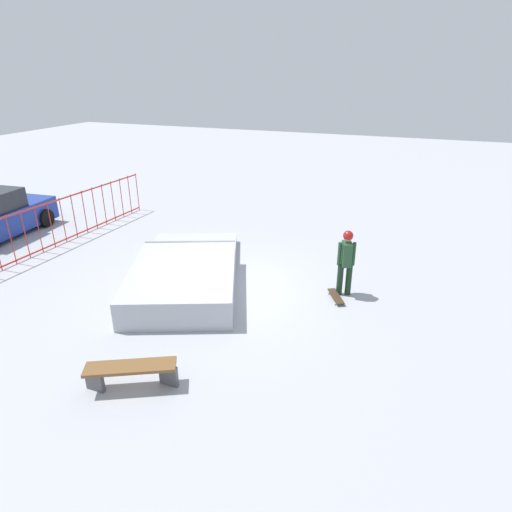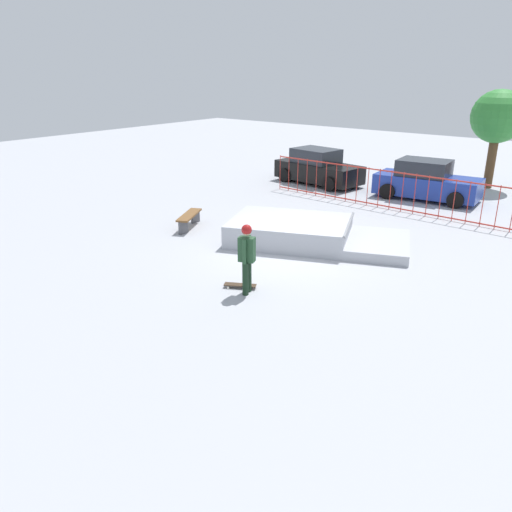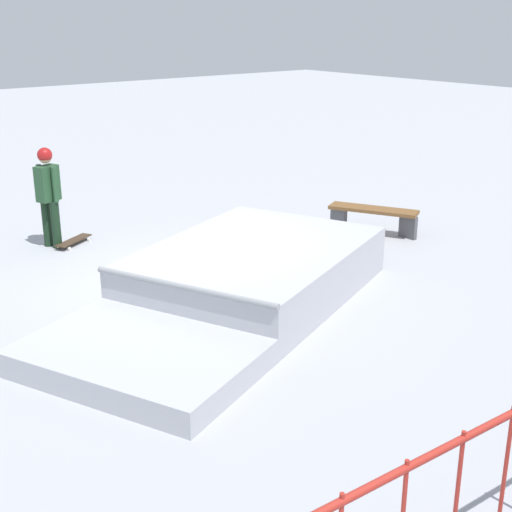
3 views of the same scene
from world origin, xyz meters
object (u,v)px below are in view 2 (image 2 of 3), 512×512
object	(u,v)px
skater	(247,254)
skateboard	(240,285)
park_bench	(189,218)
parked_car_black	(318,168)
skate_ramp	(305,233)
parked_car_blue	(426,182)
distant_tree	(498,118)

from	to	relation	value
skater	skateboard	size ratio (longest dim) A/B	2.16
park_bench	parked_car_black	distance (m)	8.70
parked_car_black	skate_ramp	bearing A→B (deg)	-52.31
parked_car_blue	distant_tree	xyz separation A→B (m)	(1.44, 3.82, 2.34)
park_bench	parked_car_black	xyz separation A→B (m)	(-0.30, 8.68, 0.37)
skateboard	distant_tree	xyz separation A→B (m)	(1.64, 15.50, 2.99)
parked_car_blue	skateboard	bearing A→B (deg)	-95.97
distant_tree	skate_ramp	bearing A→B (deg)	-101.09
skater	distant_tree	xyz separation A→B (m)	(1.32, 15.62, 2.06)
park_bench	distant_tree	size ratio (longest dim) A/B	0.38
parked_car_black	parked_car_blue	size ratio (longest dim) A/B	1.02
skateboard	distant_tree	size ratio (longest dim) A/B	0.19
skater	skateboard	bearing A→B (deg)	139.25
park_bench	parked_car_black	size ratio (longest dim) A/B	0.37
skate_ramp	skateboard	distance (m)	3.96
skate_ramp	skater	world-z (taller)	skater
parked_car_black	parked_car_blue	bearing A→B (deg)	10.74
park_bench	parked_car_black	world-z (taller)	parked_car_black
parked_car_blue	distant_tree	distance (m)	4.71
skater	skateboard	xyz separation A→B (m)	(-0.32, 0.12, -0.93)
distant_tree	parked_car_blue	bearing A→B (deg)	-110.61
skate_ramp	distant_tree	xyz separation A→B (m)	(2.27, 11.60, 2.75)
skater	parked_car_black	size ratio (longest dim) A/B	0.40
skate_ramp	parked_car_black	world-z (taller)	parked_car_black
skate_ramp	park_bench	xyz separation A→B (m)	(-3.93, -1.11, 0.04)
skate_ramp	skateboard	size ratio (longest dim) A/B	7.50
skateboard	distant_tree	distance (m)	15.87
parked_car_black	parked_car_blue	world-z (taller)	same
park_bench	distant_tree	xyz separation A→B (m)	(6.21, 12.71, 2.71)
skateboard	parked_car_blue	distance (m)	11.70
skateboard	park_bench	distance (m)	5.36
park_bench	parked_car_blue	world-z (taller)	parked_car_blue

